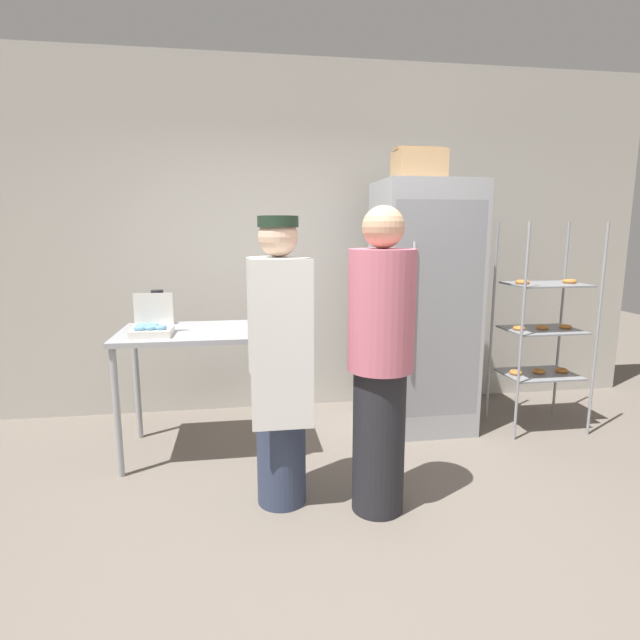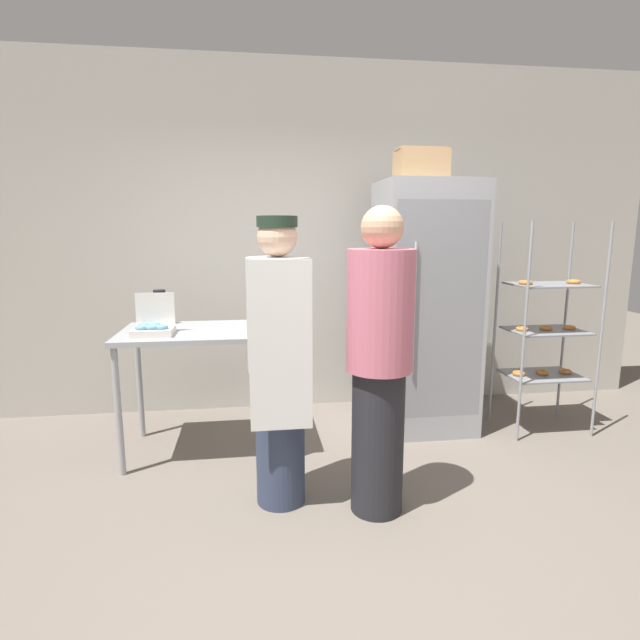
% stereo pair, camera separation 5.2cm
% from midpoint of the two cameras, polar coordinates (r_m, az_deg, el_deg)
% --- Properties ---
extents(ground_plane, '(14.00, 14.00, 0.00)m').
position_cam_midpoint_polar(ground_plane, '(2.90, 4.04, -23.74)').
color(ground_plane, '#6B6056').
extents(back_wall, '(6.40, 0.12, 3.05)m').
position_cam_midpoint_polar(back_wall, '(4.55, -1.88, 9.12)').
color(back_wall, '#B7B2A8').
rests_on(back_wall, ground_plane).
extents(refrigerator, '(0.76, 0.68, 1.99)m').
position_cam_midpoint_polar(refrigerator, '(4.10, 11.36, 1.35)').
color(refrigerator, '#9EA0A5').
rests_on(refrigerator, ground_plane).
extents(baking_rack, '(0.66, 0.48, 1.68)m').
position_cam_midpoint_polar(baking_rack, '(4.40, 23.75, -1.04)').
color(baking_rack, '#93969B').
rests_on(baking_rack, ground_plane).
extents(prep_counter, '(1.09, 0.72, 0.91)m').
position_cam_midpoint_polar(prep_counter, '(3.69, -14.13, -2.74)').
color(prep_counter, '#9EA0A5').
rests_on(prep_counter, ground_plane).
extents(donut_box, '(0.27, 0.23, 0.27)m').
position_cam_midpoint_polar(donut_box, '(3.56, -19.11, -0.92)').
color(donut_box, silver).
rests_on(donut_box, prep_counter).
extents(blender_pitcher, '(0.11, 0.11, 0.26)m').
position_cam_midpoint_polar(blender_pitcher, '(3.93, -18.39, 1.13)').
color(blender_pitcher, '#99999E').
rests_on(blender_pitcher, prep_counter).
extents(cardboard_storage_box, '(0.37, 0.27, 0.23)m').
position_cam_midpoint_polar(cardboard_storage_box, '(4.01, 10.85, 17.06)').
color(cardboard_storage_box, tan).
rests_on(cardboard_storage_box, refrigerator).
extents(person_baker, '(0.36, 0.38, 1.69)m').
position_cam_midpoint_polar(person_baker, '(2.89, -5.11, -4.56)').
color(person_baker, '#333D56').
rests_on(person_baker, ground_plane).
extents(person_customer, '(0.37, 0.37, 1.75)m').
position_cam_midpoint_polar(person_customer, '(2.81, 6.38, -4.76)').
color(person_customer, '#232328').
rests_on(person_customer, ground_plane).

